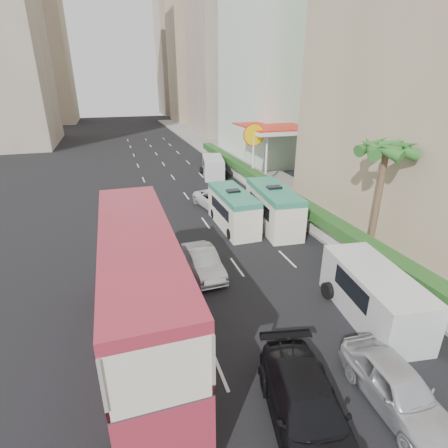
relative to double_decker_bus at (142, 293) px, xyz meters
name	(u,v)px	position (x,y,z in m)	size (l,w,h in m)	color
ground_plane	(283,318)	(6.00, 0.00, -2.53)	(200.00, 200.00, 0.00)	black
double_decker_bus	(142,293)	(0.00, 0.00, 0.00)	(2.50, 11.00, 5.06)	#A12939
car_silver_lane_a	(203,273)	(3.60, 4.96, -2.53)	(1.47, 4.22, 1.39)	silver
car_silver_lane_b	(393,404)	(7.41, -5.21, -2.53)	(1.80, 4.46, 1.52)	silver
car_black	(305,428)	(4.22, -5.06, -2.53)	(2.21, 5.43, 1.57)	black
van_asset	(217,208)	(7.34, 14.83, -2.53)	(2.38, 5.15, 1.43)	silver
minibus_near	(233,210)	(7.32, 10.73, -1.21)	(1.99, 5.97, 2.65)	silver
minibus_far	(273,208)	(10.10, 9.94, -1.09)	(2.16, 6.49, 2.88)	silver
panel_van_near	(373,294)	(9.82, -1.05, -1.39)	(2.28, 5.71, 2.28)	silver
panel_van_far	(213,167)	(10.00, 25.20, -1.49)	(2.08, 5.20, 2.08)	silver
sidewalk	(255,172)	(15.00, 25.00, -2.44)	(6.00, 120.00, 0.18)	#99968C
kerb_wall	(275,198)	(12.20, 14.00, -1.85)	(0.30, 44.00, 1.00)	silver
hedge	(275,188)	(12.20, 14.00, -1.00)	(1.10, 44.00, 0.70)	#2D6626
palm_tree	(377,202)	(13.80, 4.00, 0.85)	(0.36, 0.36, 6.40)	brown
shell_station	(272,152)	(16.00, 23.00, 0.22)	(6.50, 8.00, 5.50)	silver
tower_far_a	(199,26)	(23.00, 82.00, 19.47)	(14.00, 14.00, 44.00)	tan
tower_far_b	(181,44)	(23.00, 104.00, 17.47)	(14.00, 14.00, 40.00)	#B19F8C
tower_left_b	(25,19)	(-16.00, 90.00, 20.47)	(16.00, 16.00, 46.00)	tan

